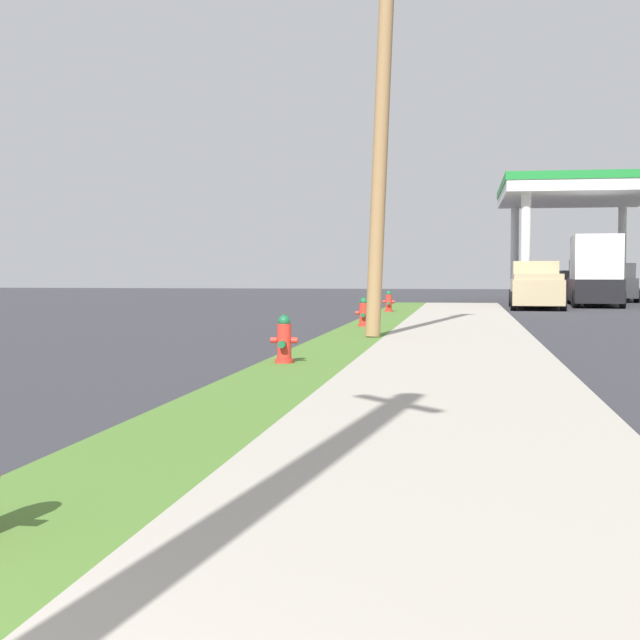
{
  "coord_description": "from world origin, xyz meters",
  "views": [
    {
      "loc": [
        3.12,
        -1.23,
        1.51
      ],
      "look_at": [
        0.82,
        13.04,
        0.74
      ],
      "focal_mm": 50.42,
      "sensor_mm": 36.0,
      "label": 1
    }
  ],
  "objects_px": {
    "fire_hydrant_third": "(364,314)",
    "utility_pole_midground": "(382,110)",
    "fire_hydrant_second": "(284,342)",
    "truck_tan_at_far_bay": "(536,287)",
    "truck_white_on_apron": "(613,284)",
    "car_red_by_near_pump": "(552,286)",
    "fire_hydrant_fourth": "(389,302)",
    "truck_black_at_forecourt": "(594,273)"
  },
  "relations": [
    {
      "from": "utility_pole_midground",
      "to": "truck_black_at_forecourt",
      "type": "xyz_separation_m",
      "value": [
        7.46,
        21.94,
        -3.5
      ]
    },
    {
      "from": "fire_hydrant_second",
      "to": "truck_black_at_forecourt",
      "type": "distance_m",
      "value": 29.14
    },
    {
      "from": "utility_pole_midground",
      "to": "truck_white_on_apron",
      "type": "relative_size",
      "value": 1.73
    },
    {
      "from": "fire_hydrant_third",
      "to": "car_red_by_near_pump",
      "type": "height_order",
      "value": "car_red_by_near_pump"
    },
    {
      "from": "utility_pole_midground",
      "to": "car_red_by_near_pump",
      "type": "xyz_separation_m",
      "value": [
        6.7,
        33.02,
        -4.27
      ]
    },
    {
      "from": "car_red_by_near_pump",
      "to": "truck_tan_at_far_bay",
      "type": "height_order",
      "value": "truck_tan_at_far_bay"
    },
    {
      "from": "truck_tan_at_far_bay",
      "to": "truck_white_on_apron",
      "type": "bearing_deg",
      "value": 65.93
    },
    {
      "from": "fire_hydrant_second",
      "to": "truck_white_on_apron",
      "type": "relative_size",
      "value": 0.13
    },
    {
      "from": "truck_white_on_apron",
      "to": "car_red_by_near_pump",
      "type": "bearing_deg",
      "value": 126.59
    },
    {
      "from": "truck_white_on_apron",
      "to": "fire_hydrant_third",
      "type": "bearing_deg",
      "value": -111.57
    },
    {
      "from": "fire_hydrant_second",
      "to": "truck_tan_at_far_bay",
      "type": "distance_m",
      "value": 25.3
    },
    {
      "from": "car_red_by_near_pump",
      "to": "truck_tan_at_far_bay",
      "type": "relative_size",
      "value": 0.83
    },
    {
      "from": "truck_black_at_forecourt",
      "to": "fire_hydrant_second",
      "type": "bearing_deg",
      "value": -106.78
    },
    {
      "from": "fire_hydrant_fourth",
      "to": "truck_white_on_apron",
      "type": "xyz_separation_m",
      "value": [
        10.3,
        17.12,
        0.47
      ]
    },
    {
      "from": "car_red_by_near_pump",
      "to": "truck_black_at_forecourt",
      "type": "xyz_separation_m",
      "value": [
        0.76,
        -11.08,
        0.77
      ]
    },
    {
      "from": "truck_black_at_forecourt",
      "to": "truck_tan_at_far_bay",
      "type": "bearing_deg",
      "value": -130.59
    },
    {
      "from": "car_red_by_near_pump",
      "to": "truck_black_at_forecourt",
      "type": "relative_size",
      "value": 0.7
    },
    {
      "from": "fire_hydrant_third",
      "to": "utility_pole_midground",
      "type": "xyz_separation_m",
      "value": [
        0.78,
        -3.49,
        4.54
      ]
    },
    {
      "from": "fire_hydrant_fourth",
      "to": "truck_black_at_forecourt",
      "type": "distance_m",
      "value": 12.85
    },
    {
      "from": "utility_pole_midground",
      "to": "fire_hydrant_third",
      "type": "bearing_deg",
      "value": 102.54
    },
    {
      "from": "truck_white_on_apron",
      "to": "truck_tan_at_far_bay",
      "type": "xyz_separation_m",
      "value": [
        -4.75,
        -10.63,
        0.0
      ]
    },
    {
      "from": "fire_hydrant_second",
      "to": "truck_tan_at_far_bay",
      "type": "bearing_deg",
      "value": 77.12
    },
    {
      "from": "fire_hydrant_third",
      "to": "truck_white_on_apron",
      "type": "bearing_deg",
      "value": 68.43
    },
    {
      "from": "fire_hydrant_fourth",
      "to": "fire_hydrant_third",
      "type": "bearing_deg",
      "value": -89.43
    },
    {
      "from": "fire_hydrant_third",
      "to": "car_red_by_near_pump",
      "type": "relative_size",
      "value": 0.16
    },
    {
      "from": "car_red_by_near_pump",
      "to": "truck_tan_at_far_bay",
      "type": "xyz_separation_m",
      "value": [
        -2.01,
        -14.31,
        0.19
      ]
    },
    {
      "from": "fire_hydrant_fourth",
      "to": "truck_white_on_apron",
      "type": "height_order",
      "value": "truck_white_on_apron"
    },
    {
      "from": "fire_hydrant_fourth",
      "to": "truck_black_at_forecourt",
      "type": "bearing_deg",
      "value": 49.44
    },
    {
      "from": "fire_hydrant_second",
      "to": "truck_black_at_forecourt",
      "type": "xyz_separation_m",
      "value": [
        8.41,
        27.89,
        1.04
      ]
    },
    {
      "from": "fire_hydrant_third",
      "to": "utility_pole_midground",
      "type": "height_order",
      "value": "utility_pole_midground"
    },
    {
      "from": "fire_hydrant_second",
      "to": "car_red_by_near_pump",
      "type": "height_order",
      "value": "car_red_by_near_pump"
    },
    {
      "from": "utility_pole_midground",
      "to": "truck_black_at_forecourt",
      "type": "height_order",
      "value": "utility_pole_midground"
    },
    {
      "from": "utility_pole_midground",
      "to": "fire_hydrant_second",
      "type": "bearing_deg",
      "value": -99.02
    },
    {
      "from": "fire_hydrant_second",
      "to": "car_red_by_near_pump",
      "type": "bearing_deg",
      "value": 78.9
    },
    {
      "from": "truck_black_at_forecourt",
      "to": "truck_white_on_apron",
      "type": "distance_m",
      "value": 7.68
    },
    {
      "from": "fire_hydrant_second",
      "to": "fire_hydrant_third",
      "type": "height_order",
      "value": "same"
    },
    {
      "from": "truck_tan_at_far_bay",
      "to": "fire_hydrant_fourth",
      "type": "bearing_deg",
      "value": -130.55
    },
    {
      "from": "utility_pole_midground",
      "to": "truck_tan_at_far_bay",
      "type": "relative_size",
      "value": 1.75
    },
    {
      "from": "truck_white_on_apron",
      "to": "truck_tan_at_far_bay",
      "type": "relative_size",
      "value": 1.01
    },
    {
      "from": "fire_hydrant_fourth",
      "to": "truck_black_at_forecourt",
      "type": "height_order",
      "value": "truck_black_at_forecourt"
    },
    {
      "from": "truck_black_at_forecourt",
      "to": "truck_tan_at_far_bay",
      "type": "xyz_separation_m",
      "value": [
        -2.77,
        -3.23,
        -0.57
      ]
    },
    {
      "from": "fire_hydrant_fourth",
      "to": "car_red_by_near_pump",
      "type": "distance_m",
      "value": 22.14
    }
  ]
}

